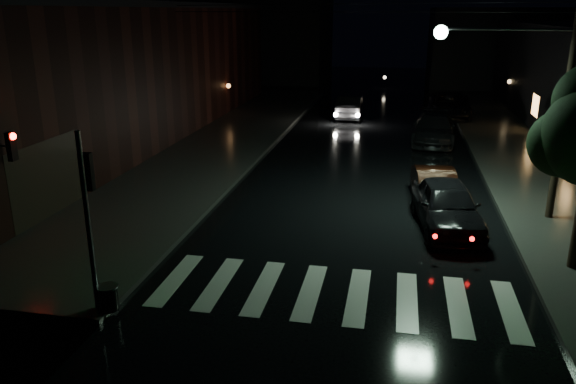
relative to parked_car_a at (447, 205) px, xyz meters
The scene contains 15 objects.
ground 8.34m from the parked_car_a, 136.73° to the right, with size 120.00×120.00×0.00m, color black.
sidewalk_left 13.84m from the parked_car_a, 143.05° to the left, with size 6.00×44.00×0.15m, color #282826.
sidewalk_right 9.23m from the parked_car_a, 64.55° to the left, with size 4.00×44.00×0.15m, color #282826.
building_left 20.96m from the parked_car_a, 150.26° to the left, with size 10.00×36.00×7.00m, color black.
building_far_left 42.58m from the parked_car_a, 112.21° to the left, with size 14.00×10.00×8.00m, color black.
building_far_right 40.20m from the parked_car_a, 78.56° to the left, with size 14.00×10.00×7.00m, color black.
crosswalk 6.07m from the parked_car_a, 120.40° to the right, with size 9.00×3.00×0.01m, color beige.
signal_pole_corner 10.90m from the parked_car_a, 138.88° to the right, with size 0.68×0.61×4.20m.
signal_red_facade 13.41m from the parked_car_a, 163.78° to the right, with size 0.54×0.28×0.85m.
utility_pole 4.91m from the parked_car_a, 25.18° to the left, with size 4.92×0.44×8.00m.
parked_car_a is the anchor object (origin of this frame).
parked_car_b 2.16m from the parked_car_a, 96.54° to the left, with size 1.39×3.99×1.32m, color black.
parked_car_c 12.70m from the parked_car_a, 89.00° to the left, with size 2.13×5.23×1.52m, color black.
parked_car_d 20.37m from the parked_car_a, 85.62° to the left, with size 2.70×5.85×1.63m, color black.
oncoming_car 19.69m from the parked_car_a, 104.21° to the left, with size 1.55×4.46×1.47m, color black.
Camera 1 is at (4.29, -12.05, 6.76)m, focal length 35.00 mm.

